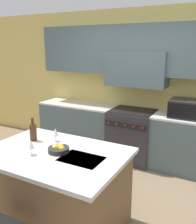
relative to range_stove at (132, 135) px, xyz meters
name	(u,v)px	position (x,y,z in m)	size (l,w,h in m)	color
ground_plane	(88,204)	(0.00, -1.58, -0.47)	(10.00, 10.00, 0.00)	#7A664C
back_cabinetry	(139,71)	(0.00, 0.27, 1.14)	(10.00, 0.46, 2.70)	#DBC166
back_counter	(132,135)	(0.00, 0.02, 0.00)	(3.83, 0.62, 0.93)	#4C6066
range_stove	(132,135)	(0.00, 0.00, 0.00)	(0.79, 0.70, 0.93)	#2D2D33
microwave	(189,109)	(0.94, 0.02, 0.60)	(0.59, 0.44, 0.28)	black
kitchen_island	(56,189)	(-0.13, -2.08, 0.00)	(1.56, 1.09, 0.92)	brown
wine_bottle	(33,132)	(-0.56, -1.92, 0.56)	(0.09, 0.09, 0.29)	#422314
wine_glass_near	(31,145)	(-0.29, -2.25, 0.57)	(0.07, 0.07, 0.16)	white
wine_glass_far	(55,132)	(-0.31, -1.81, 0.57)	(0.07, 0.07, 0.16)	white
fruit_bowl	(59,149)	(-0.09, -2.05, 0.49)	(0.23, 0.23, 0.09)	black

